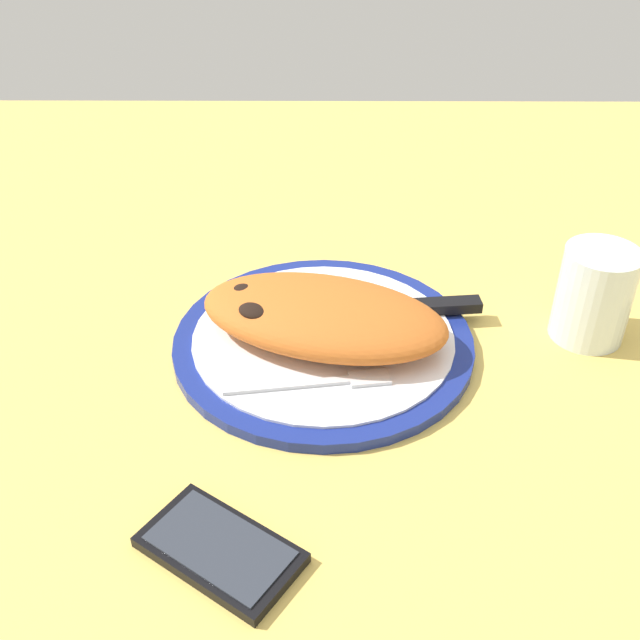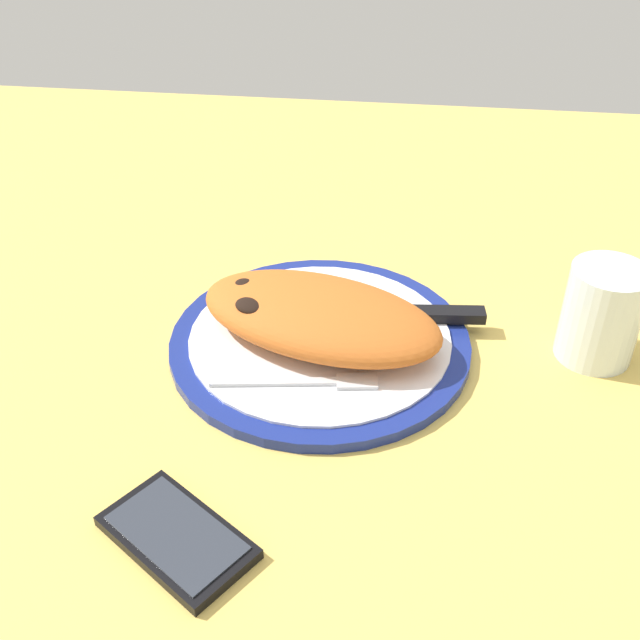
# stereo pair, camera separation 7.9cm
# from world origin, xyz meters

# --- Properties ---
(ground_plane) EXTENTS (1.50, 1.50, 0.03)m
(ground_plane) POSITION_xyz_m (0.00, 0.00, -0.01)
(ground_plane) COLOR #DBB756
(plate) EXTENTS (0.32, 0.32, 0.02)m
(plate) POSITION_xyz_m (0.00, 0.00, 0.01)
(plate) COLOR navy
(plate) RESTS_ON ground_plane
(calzone) EXTENTS (0.29, 0.21, 0.05)m
(calzone) POSITION_xyz_m (0.00, -0.00, 0.04)
(calzone) COLOR #C16023
(calzone) RESTS_ON plate
(fork) EXTENTS (0.16, 0.04, 0.00)m
(fork) POSITION_xyz_m (0.00, -0.08, 0.02)
(fork) COLOR silver
(fork) RESTS_ON plate
(knife) EXTENTS (0.22, 0.04, 0.01)m
(knife) POSITION_xyz_m (0.10, 0.04, 0.02)
(knife) COLOR silver
(knife) RESTS_ON plate
(smartphone) EXTENTS (0.14, 0.13, 0.01)m
(smartphone) POSITION_xyz_m (-0.08, -0.27, 0.01)
(smartphone) COLOR black
(smartphone) RESTS_ON ground_plane
(water_glass) EXTENTS (0.08, 0.08, 0.10)m
(water_glass) POSITION_xyz_m (0.28, 0.02, 0.05)
(water_glass) COLOR silver
(water_glass) RESTS_ON ground_plane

